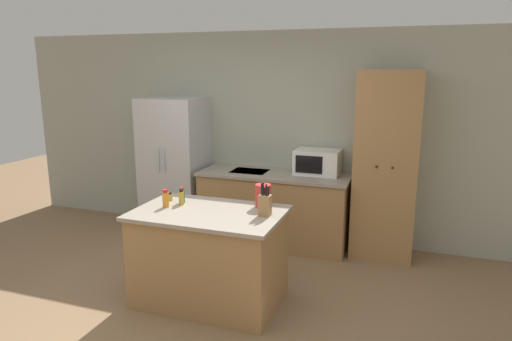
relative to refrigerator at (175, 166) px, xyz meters
The scene contains 13 objects.
ground_plane 2.45m from the refrigerator, 60.05° to the right, with size 14.00×14.00×0.00m, color #846647.
wall_back 1.26m from the refrigerator, 17.27° to the left, with size 7.20×0.06×2.60m.
refrigerator is the anchor object (origin of this frame).
back_counter 1.44m from the refrigerator, ahead, with size 1.85×0.69×0.90m.
pantry_cabinet 2.68m from the refrigerator, ahead, with size 0.69×0.55×2.13m.
kitchen_island 2.07m from the refrigerator, 52.21° to the right, with size 1.35×0.87×0.88m.
microwave 1.88m from the refrigerator, ahead, with size 0.53×0.38×0.30m.
knife_block 2.35m from the refrigerator, 41.30° to the right, with size 0.10×0.09×0.29m.
spice_bottle_tall_dark 1.70m from the refrigerator, 58.34° to the right, with size 0.05×0.05×0.15m.
spice_bottle_short_red 1.76m from the refrigerator, 58.71° to the right, with size 0.05×0.05×0.15m.
spice_bottle_amber_oil 1.60m from the refrigerator, 62.34° to the right, with size 0.05×0.05×0.08m.
spice_bottle_green_herb 1.81m from the refrigerator, 63.34° to the right, with size 0.06×0.06×0.17m.
kettle 2.12m from the refrigerator, 38.07° to the right, with size 0.15×0.15×0.24m.
Camera 1 is at (1.83, -3.20, 2.16)m, focal length 32.00 mm.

